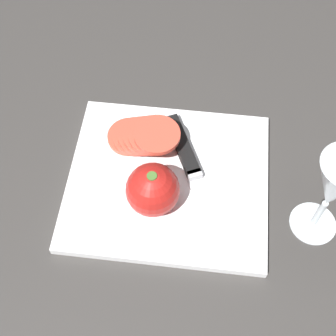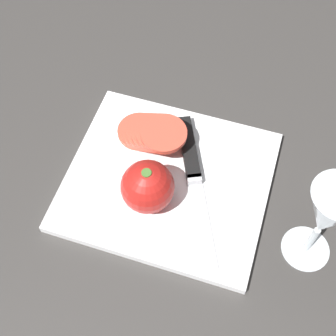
{
  "view_description": "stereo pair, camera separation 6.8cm",
  "coord_description": "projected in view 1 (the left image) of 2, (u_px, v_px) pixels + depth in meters",
  "views": [
    {
      "loc": [
        -0.06,
        0.38,
        0.62
      ],
      "look_at": [
        -0.02,
        0.03,
        0.04
      ],
      "focal_mm": 50.0,
      "sensor_mm": 36.0,
      "label": 1
    },
    {
      "loc": [
        -0.12,
        0.37,
        0.62
      ],
      "look_at": [
        -0.02,
        0.03,
        0.04
      ],
      "focal_mm": 50.0,
      "sensor_mm": 36.0,
      "label": 2
    }
  ],
  "objects": [
    {
      "name": "whole_tomato",
      "position": [
        153.0,
        190.0,
        0.65
      ],
      "size": [
        0.08,
        0.08,
        0.08
      ],
      "color": "red",
      "rests_on": "cutting_board"
    },
    {
      "name": "wine_glass",
      "position": [
        335.0,
        188.0,
        0.59
      ],
      "size": [
        0.07,
        0.07,
        0.16
      ],
      "color": "silver",
      "rests_on": "ground_plane"
    },
    {
      "name": "ground_plane",
      "position": [
        160.0,
        163.0,
        0.73
      ],
      "size": [
        3.0,
        3.0,
        0.0
      ],
      "primitive_type": "plane",
      "color": "#383533"
    },
    {
      "name": "cutting_board",
      "position": [
        168.0,
        181.0,
        0.71
      ],
      "size": [
        0.3,
        0.27,
        0.01
      ],
      "color": "white",
      "rests_on": "ground_plane"
    },
    {
      "name": "knife",
      "position": [
        187.0,
        158.0,
        0.72
      ],
      "size": [
        0.13,
        0.24,
        0.01
      ],
      "rotation": [
        0.0,
        0.0,
        2.0
      ],
      "color": "silver",
      "rests_on": "cutting_board"
    },
    {
      "name": "tomato_slice_stack_near",
      "position": [
        143.0,
        136.0,
        0.72
      ],
      "size": [
        0.12,
        0.09,
        0.05
      ],
      "color": "#DB4C38",
      "rests_on": "cutting_board"
    }
  ]
}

